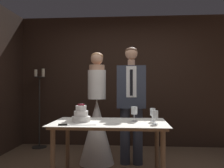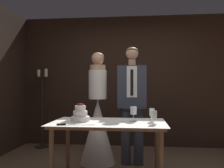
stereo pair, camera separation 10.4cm
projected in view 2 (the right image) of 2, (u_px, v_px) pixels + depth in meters
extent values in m
cube|color=black|center=(129.00, 81.00, 5.06)|extent=(4.53, 0.12, 2.60)
cylinder|color=#8E6B4C|center=(51.00, 161.00, 2.79)|extent=(0.06, 0.06, 0.72)
cylinder|color=#8E6B4C|center=(161.00, 165.00, 2.66)|extent=(0.06, 0.06, 0.72)
cylinder|color=#8E6B4C|center=(68.00, 147.00, 3.44)|extent=(0.06, 0.06, 0.72)
cylinder|color=#8E6B4C|center=(157.00, 149.00, 3.31)|extent=(0.06, 0.06, 0.72)
cube|color=#8E6B4C|center=(109.00, 124.00, 3.05)|extent=(1.33, 0.77, 0.03)
cube|color=white|center=(109.00, 122.00, 3.05)|extent=(1.39, 0.83, 0.01)
cylinder|color=white|center=(80.00, 119.00, 3.10)|extent=(0.23, 0.23, 0.06)
cylinder|color=white|center=(80.00, 114.00, 3.10)|extent=(0.17, 0.17, 0.07)
cylinder|color=white|center=(80.00, 108.00, 3.10)|extent=(0.13, 0.13, 0.07)
sphere|color=maroon|center=(83.00, 105.00, 3.10)|extent=(0.02, 0.02, 0.02)
sphere|color=maroon|center=(82.00, 105.00, 3.12)|extent=(0.02, 0.02, 0.02)
sphere|color=maroon|center=(80.00, 104.00, 3.13)|extent=(0.02, 0.02, 0.02)
sphere|color=maroon|center=(78.00, 105.00, 3.11)|extent=(0.02, 0.02, 0.02)
sphere|color=maroon|center=(78.00, 105.00, 3.08)|extent=(0.02, 0.02, 0.02)
sphere|color=maroon|center=(80.00, 105.00, 3.07)|extent=(0.02, 0.02, 0.02)
sphere|color=maroon|center=(81.00, 105.00, 3.08)|extent=(0.02, 0.02, 0.02)
cube|color=silver|center=(80.00, 125.00, 2.80)|extent=(0.32, 0.08, 0.00)
cylinder|color=black|center=(61.00, 124.00, 2.79)|extent=(0.10, 0.04, 0.02)
cylinder|color=silver|center=(152.00, 122.00, 3.06)|extent=(0.06, 0.06, 0.00)
cylinder|color=silver|center=(152.00, 119.00, 3.06)|extent=(0.01, 0.01, 0.07)
cylinder|color=silver|center=(152.00, 112.00, 3.06)|extent=(0.07, 0.07, 0.09)
cylinder|color=silver|center=(154.00, 124.00, 2.86)|extent=(0.07, 0.07, 0.00)
cylinder|color=silver|center=(154.00, 121.00, 2.86)|extent=(0.01, 0.01, 0.07)
cylinder|color=silver|center=(154.00, 114.00, 2.87)|extent=(0.08, 0.08, 0.08)
cylinder|color=silver|center=(133.00, 121.00, 3.09)|extent=(0.08, 0.08, 0.00)
cylinder|color=silver|center=(133.00, 118.00, 3.09)|extent=(0.01, 0.01, 0.08)
cylinder|color=silver|center=(133.00, 110.00, 3.09)|extent=(0.08, 0.08, 0.10)
cylinder|color=maroon|center=(133.00, 113.00, 3.09)|extent=(0.07, 0.07, 0.04)
cone|color=white|center=(98.00, 131.00, 3.87)|extent=(0.54, 0.54, 1.00)
cylinder|color=white|center=(98.00, 85.00, 3.88)|extent=(0.28, 0.28, 0.45)
cylinder|color=tan|center=(98.00, 68.00, 3.88)|extent=(0.24, 0.24, 0.08)
sphere|color=tan|center=(98.00, 59.00, 3.88)|extent=(0.19, 0.19, 0.19)
ellipsoid|color=brown|center=(98.00, 57.00, 3.89)|extent=(0.20, 0.20, 0.14)
cylinder|color=#333847|center=(126.00, 136.00, 3.82)|extent=(0.15, 0.15, 0.86)
cylinder|color=#333847|center=(139.00, 136.00, 3.80)|extent=(0.15, 0.15, 0.86)
cube|color=#333847|center=(132.00, 87.00, 3.82)|extent=(0.43, 0.24, 0.65)
cube|color=white|center=(132.00, 82.00, 3.70)|extent=(0.15, 0.01, 0.47)
cube|color=black|center=(132.00, 83.00, 3.69)|extent=(0.04, 0.01, 0.39)
cylinder|color=tan|center=(132.00, 63.00, 3.82)|extent=(0.11, 0.11, 0.10)
sphere|color=tan|center=(132.00, 53.00, 3.82)|extent=(0.19, 0.19, 0.19)
ellipsoid|color=#472D1E|center=(132.00, 51.00, 3.83)|extent=(0.19, 0.19, 0.13)
cylinder|color=black|center=(42.00, 146.00, 4.90)|extent=(0.28, 0.28, 0.02)
cylinder|color=black|center=(42.00, 112.00, 4.90)|extent=(0.03, 0.03, 1.35)
cylinder|color=black|center=(42.00, 77.00, 4.91)|extent=(0.22, 0.22, 0.01)
cylinder|color=beige|center=(39.00, 73.00, 4.92)|extent=(0.06, 0.06, 0.14)
cylinder|color=beige|center=(46.00, 73.00, 4.90)|extent=(0.06, 0.06, 0.16)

